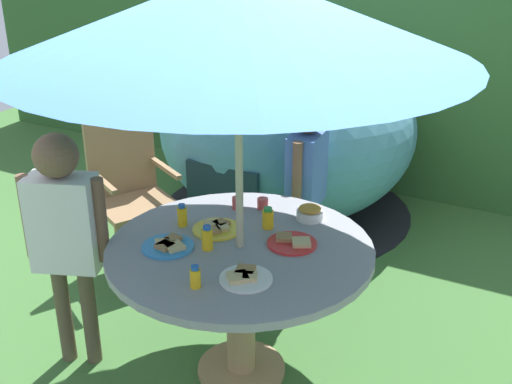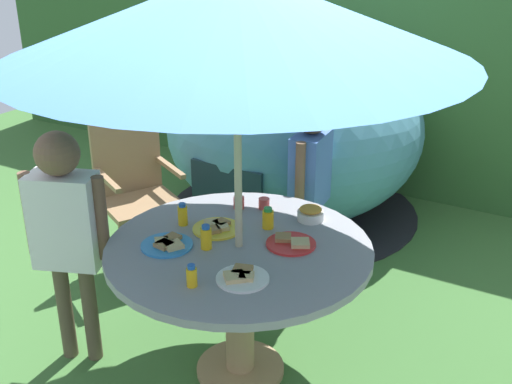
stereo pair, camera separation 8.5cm
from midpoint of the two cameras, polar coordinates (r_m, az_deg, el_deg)
ground_plane at (r=3.50m, az=-0.68°, el=-15.82°), size 10.00×10.00×0.02m
hedge_backdrop at (r=5.66m, az=15.22°, el=9.87°), size 9.00×0.70×1.91m
garden_table at (r=3.14m, az=-0.73°, el=-7.04°), size 1.29×1.29×0.75m
patio_umbrella at (r=2.74m, az=-0.87°, el=15.59°), size 2.03×2.03×2.02m
wooden_chair at (r=4.28m, az=-10.26°, el=0.62°), size 0.61×0.62×1.02m
dome_tent at (r=4.95m, az=3.91°, el=5.65°), size 2.05×2.05×1.41m
child_in_blue_shirt at (r=3.91m, az=5.51°, el=1.97°), size 0.21×0.42×1.22m
child_in_white_shirt at (r=3.28m, az=-15.97°, el=-2.49°), size 0.41×0.29×1.28m
snack_bowl at (r=3.33m, az=5.64°, el=-1.93°), size 0.14×0.14×0.08m
plate_front_edge at (r=3.23m, az=-2.77°, el=-3.21°), size 0.25×0.25×0.03m
plate_back_edge at (r=2.80m, az=-0.42°, el=-7.63°), size 0.24×0.24×0.03m
plate_near_left at (r=3.09m, az=3.98°, el=-4.58°), size 0.24×0.24×0.03m
plate_near_right at (r=3.09m, az=-7.16°, el=-4.67°), size 0.25×0.25×0.03m
juice_bottle_far_left at (r=3.03m, az=-3.69°, el=-4.10°), size 0.05×0.05×0.12m
juice_bottle_far_right at (r=2.75m, az=-4.89°, el=-7.54°), size 0.05×0.05×0.10m
juice_bottle_center_front at (r=3.27m, az=-5.85°, el=-2.05°), size 0.05×0.05×0.12m
juice_bottle_center_back at (r=3.23m, az=1.84°, el=-2.40°), size 0.06×0.06×0.11m
cup_near at (r=3.45m, az=-0.84°, el=-0.97°), size 0.06×0.06×0.07m
cup_far at (r=3.45m, az=1.43°, el=-1.05°), size 0.06×0.06×0.06m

